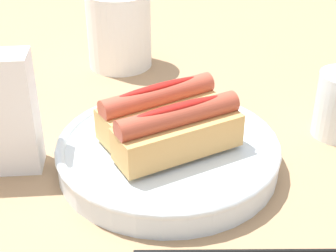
{
  "coord_description": "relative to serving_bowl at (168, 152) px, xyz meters",
  "views": [
    {
      "loc": [
        -0.15,
        -0.5,
        0.36
      ],
      "look_at": [
        0.03,
        -0.01,
        0.06
      ],
      "focal_mm": 53.95,
      "sensor_mm": 36.0,
      "label": 1
    }
  ],
  "objects": [
    {
      "name": "chopstick_near",
      "position": [
        0.02,
        -0.17,
        -0.02
      ],
      "size": [
        0.21,
        0.08,
        0.01
      ],
      "primitive_type": "cylinder",
      "rotation": [
        0.0,
        1.57,
        -0.34
      ],
      "color": "black",
      "rests_on": "ground_plane"
    },
    {
      "name": "ground_plane",
      "position": [
        -0.03,
        0.01,
        -0.02
      ],
      "size": [
        2.4,
        2.4,
        0.0
      ],
      "primitive_type": "plane",
      "color": "#9E7A56"
    },
    {
      "name": "hotdog_front",
      "position": [
        0.0,
        -0.03,
        0.04
      ],
      "size": [
        0.16,
        0.07,
        0.06
      ],
      "color": "tan",
      "rests_on": "serving_bowl"
    },
    {
      "name": "serving_bowl",
      "position": [
        0.0,
        0.0,
        0.0
      ],
      "size": [
        0.27,
        0.27,
        0.04
      ],
      "color": "silver",
      "rests_on": "ground_plane"
    },
    {
      "name": "paper_towel_roll",
      "position": [
        0.03,
        0.32,
        0.05
      ],
      "size": [
        0.11,
        0.11,
        0.13
      ],
      "color": "white",
      "rests_on": "ground_plane"
    },
    {
      "name": "hotdog_back",
      "position": [
        -0.0,
        0.03,
        0.04
      ],
      "size": [
        0.16,
        0.08,
        0.06
      ],
      "color": "tan",
      "rests_on": "serving_bowl"
    }
  ]
}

